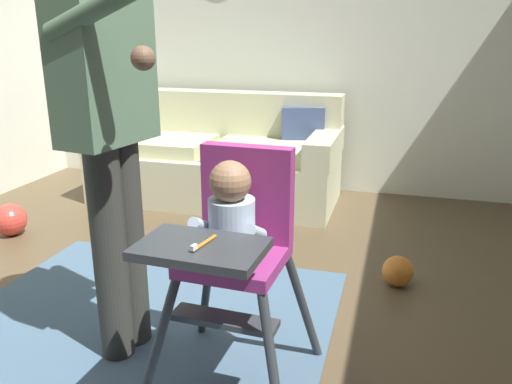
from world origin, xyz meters
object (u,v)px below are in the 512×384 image
(couch, at_px, (218,159))
(toy_ball_second, at_px, (10,220))
(adult_standing, at_px, (110,126))
(toy_ball, at_px, (398,271))
(high_chair, at_px, (234,232))

(couch, relative_size, toy_ball_second, 8.97)
(couch, bearing_deg, toy_ball_second, -42.66)
(adult_standing, relative_size, toy_ball, 10.26)
(couch, xyz_separation_m, adult_standing, (0.34, -2.15, 0.67))
(high_chair, bearing_deg, toy_ball_second, -115.24)
(adult_standing, distance_m, toy_ball_second, 1.94)
(adult_standing, relative_size, toy_ball_second, 7.90)
(high_chair, xyz_separation_m, toy_ball_second, (-1.98, 1.05, -0.53))
(toy_ball_second, bearing_deg, toy_ball, -0.81)
(toy_ball, bearing_deg, high_chair, -121.08)
(toy_ball, height_order, toy_ball_second, toy_ball_second)
(high_chair, bearing_deg, toy_ball, 151.65)
(couch, relative_size, high_chair, 2.11)
(toy_ball, bearing_deg, adult_standing, -141.19)
(high_chair, relative_size, toy_ball_second, 4.26)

